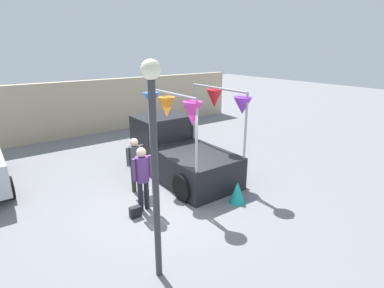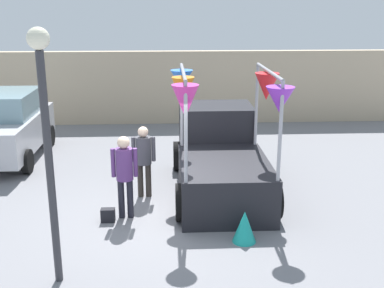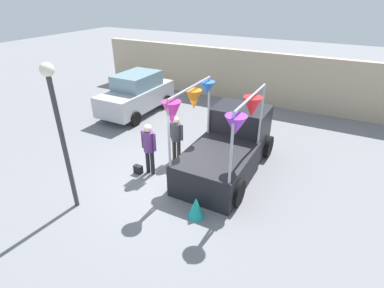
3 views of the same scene
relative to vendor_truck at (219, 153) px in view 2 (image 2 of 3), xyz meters
name	(u,v)px [view 2 (image 2 of 3)]	position (x,y,z in m)	size (l,w,h in m)	color
ground_plane	(162,215)	(-1.33, -1.48, -0.87)	(60.00, 60.00, 0.00)	slate
vendor_truck	(219,153)	(0.00, 0.00, 0.00)	(2.47, 4.15, 2.94)	black
parked_car	(7,126)	(-5.66, 2.55, 0.08)	(1.88, 4.00, 1.88)	#B7B7BC
person_customer	(125,169)	(-2.06, -1.54, 0.18)	(0.53, 0.34, 1.72)	black
person_vendor	(144,155)	(-1.73, -0.44, 0.12)	(0.53, 0.34, 1.64)	#2D2823
handbag	(108,215)	(-2.41, -1.74, -0.73)	(0.28, 0.16, 0.28)	black
street_lamp	(46,124)	(-2.95, -3.83, 1.69)	(0.32, 0.32, 3.93)	#333338
brick_boundary_wall	(163,87)	(-1.33, 6.58, 0.43)	(18.00, 0.36, 2.60)	tan
folded_kite_bundle_teal	(244,227)	(0.19, -2.71, -0.57)	(0.44, 0.44, 0.60)	teal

